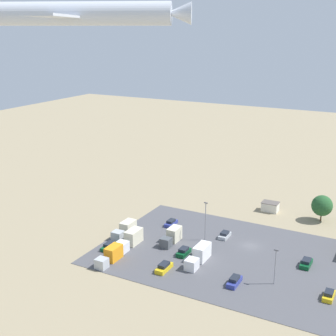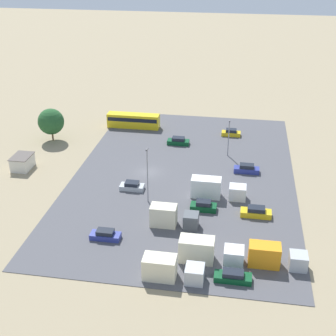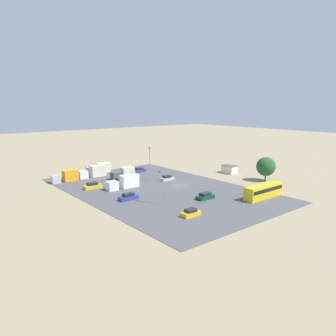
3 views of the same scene
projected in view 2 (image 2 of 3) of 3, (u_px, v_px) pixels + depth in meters
name	position (u px, v px, depth m)	size (l,w,h in m)	color
ground_plane	(148.00, 172.00, 86.67)	(400.00, 400.00, 0.00)	gray
parking_lot_surface	(184.00, 175.00, 85.68)	(62.30, 39.65, 0.08)	#4C4C51
shed_building	(22.00, 162.00, 87.60)	(4.59, 3.39, 2.60)	silver
bus	(133.00, 120.00, 106.14)	(2.62, 11.80, 3.16)	gold
parked_car_0	(203.00, 206.00, 74.47)	(1.92, 4.17, 1.64)	#0C4723
parked_car_1	(178.00, 141.00, 97.92)	(1.96, 4.54, 1.55)	#0C4723
parked_car_2	(247.00, 169.00, 86.28)	(1.80, 4.65, 1.62)	navy
parked_car_3	(256.00, 212.00, 72.85)	(1.92, 4.79, 1.60)	gold
parked_car_4	(233.00, 277.00, 59.24)	(1.84, 4.77, 1.42)	#0C4723
parked_car_5	(132.00, 186.00, 80.53)	(1.98, 4.12, 1.44)	#ADB2B7
parked_car_6	(231.00, 133.00, 102.12)	(1.82, 4.09, 1.51)	gold
parked_car_7	(105.00, 235.00, 67.43)	(1.80, 4.38, 1.44)	navy
parked_truck_0	(171.00, 217.00, 70.09)	(2.35, 7.24, 3.28)	#4C5156
parked_truck_1	(274.00, 257.00, 61.58)	(2.34, 7.65, 3.09)	#ADB2B7
parked_truck_2	(215.00, 189.00, 77.81)	(2.41, 9.10, 3.34)	silver
parked_truck_3	(207.00, 251.00, 62.39)	(2.52, 8.61, 3.36)	silver
parked_truck_4	(169.00, 269.00, 59.27)	(2.54, 7.79, 3.07)	#ADB2B7
tree_near_shed	(51.00, 122.00, 98.37)	(5.49, 5.49, 7.01)	brown
light_pole_lot_centre	(147.00, 173.00, 74.77)	(0.90, 0.28, 9.54)	gray
light_pole_lot_edge	(229.00, 136.00, 91.34)	(0.90, 0.28, 7.44)	gray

